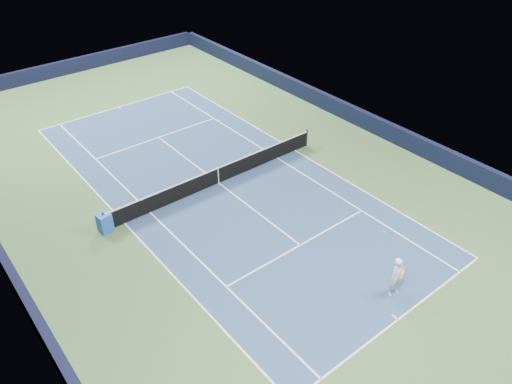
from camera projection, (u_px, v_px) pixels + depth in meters
ground at (219, 183)px, 26.58m from camera, size 40.00×40.00×0.00m
wall_far at (72, 66)px, 38.92m from camera, size 22.00×0.35×1.10m
wall_right at (357, 116)px, 31.79m from camera, size 0.35×40.00×1.10m
wall_left at (5, 263)px, 20.75m from camera, size 0.35×40.00×1.10m
court_surface at (219, 183)px, 26.58m from camera, size 10.97×23.77×0.01m
baseline_far at (119, 107)px, 34.16m from camera, size 10.97×0.08×0.00m
baseline_near at (398, 320)px, 18.99m from camera, size 10.97×0.08×0.00m
sideline_doubles_right at (295, 150)px, 29.38m from camera, size 0.08×23.77×0.00m
sideline_doubles_left at (125, 223)px, 23.78m from camera, size 0.08×23.77×0.00m
sideline_singles_right at (277, 158)px, 28.68m from camera, size 0.08×23.77×0.00m
sideline_singles_left at (150, 212)px, 24.48m from camera, size 0.08×23.77×0.00m
service_line_far at (159, 137)px, 30.66m from camera, size 8.23×0.08×0.00m
service_line_near at (300, 245)px, 22.49m from camera, size 8.23×0.08×0.00m
center_service_line at (219, 183)px, 26.58m from camera, size 0.08×12.80×0.00m
center_mark_far at (120, 108)px, 34.07m from camera, size 0.08×0.30×0.00m
center_mark_near at (395, 317)px, 19.09m from camera, size 0.08×0.30×0.00m
tennis_net at (218, 175)px, 26.29m from camera, size 12.90×0.10×1.07m
sponsor_cube at (105, 223)px, 23.04m from camera, size 0.66×0.60×0.97m
tennis_player at (397, 277)px, 19.60m from camera, size 0.84×1.30×2.53m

